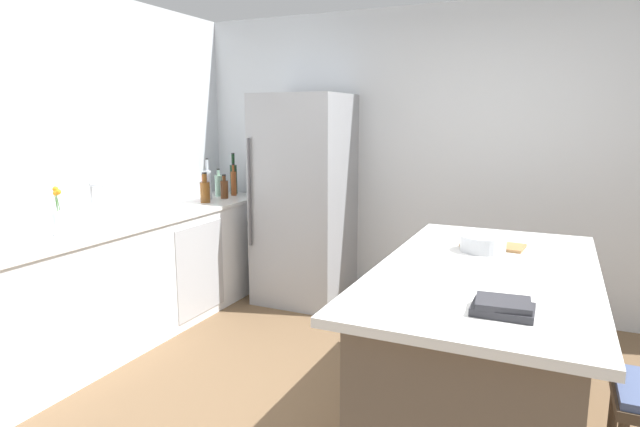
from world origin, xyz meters
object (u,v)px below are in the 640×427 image
(mixing_bowl, at_px, (483,244))
(syrup_bottle, at_px, (224,189))
(cutting_board, at_px, (493,245))
(flower_vase, at_px, (59,220))
(kitchen_island, at_px, (482,353))
(refrigerator, at_px, (304,200))
(wine_bottle, at_px, (234,178))
(vinegar_bottle, at_px, (234,183))
(cookbook_stack, at_px, (503,307))
(gin_bottle, at_px, (219,185))
(hot_sauce_bottle, at_px, (203,190))
(whiskey_bottle, at_px, (205,191))
(sink_faucet, at_px, (94,203))
(soda_bottle, at_px, (208,184))

(mixing_bowl, bearing_deg, syrup_bottle, 156.17)
(syrup_bottle, relative_size, cutting_board, 0.63)
(flower_vase, bearing_deg, kitchen_island, 7.45)
(refrigerator, distance_m, wine_bottle, 0.88)
(vinegar_bottle, bearing_deg, wine_bottle, 123.00)
(syrup_bottle, bearing_deg, cookbook_stack, -37.39)
(vinegar_bottle, bearing_deg, gin_bottle, -139.96)
(hot_sauce_bottle, bearing_deg, wine_bottle, 87.74)
(syrup_bottle, height_order, whiskey_bottle, whiskey_bottle)
(mixing_bowl, xyz_separation_m, cutting_board, (0.04, 0.13, -0.04))
(whiskey_bottle, relative_size, mixing_bowl, 1.08)
(wine_bottle, relative_size, cutting_board, 1.13)
(cutting_board, bearing_deg, hot_sauce_bottle, 163.39)
(cutting_board, bearing_deg, cookbook_stack, -81.68)
(kitchen_island, bearing_deg, syrup_bottle, 150.84)
(wine_bottle, relative_size, mixing_bowl, 1.63)
(sink_faucet, relative_size, vinegar_bottle, 0.97)
(soda_bottle, xyz_separation_m, cookbook_stack, (2.80, -1.96, -0.11))
(wine_bottle, relative_size, syrup_bottle, 1.79)
(syrup_bottle, xyz_separation_m, soda_bottle, (-0.12, -0.10, 0.05))
(soda_bottle, xyz_separation_m, mixing_bowl, (2.60, -1.00, -0.09))
(whiskey_bottle, bearing_deg, kitchen_island, -24.13)
(vinegar_bottle, bearing_deg, mixing_bowl, -27.29)
(sink_faucet, xyz_separation_m, syrup_bottle, (0.13, 1.41, -0.07))
(wine_bottle, relative_size, vinegar_bottle, 1.31)
(soda_bottle, height_order, hot_sauce_bottle, soda_bottle)
(gin_bottle, bearing_deg, refrigerator, 1.83)
(syrup_bottle, relative_size, mixing_bowl, 0.91)
(gin_bottle, distance_m, mixing_bowl, 2.89)
(sink_faucet, xyz_separation_m, whiskey_bottle, (0.11, 1.13, -0.05))
(hot_sauce_bottle, height_order, cutting_board, hot_sauce_bottle)
(wine_bottle, distance_m, whiskey_bottle, 0.57)
(sink_faucet, xyz_separation_m, cookbook_stack, (2.81, -0.64, -0.12))
(wine_bottle, bearing_deg, flower_vase, -89.00)
(vinegar_bottle, bearing_deg, flower_vase, -90.63)
(cookbook_stack, bearing_deg, gin_bottle, 142.58)
(cutting_board, bearing_deg, vinegar_bottle, 155.51)
(flower_vase, bearing_deg, hot_sauce_bottle, 91.96)
(wine_bottle, distance_m, soda_bottle, 0.39)
(whiskey_bottle, bearing_deg, wine_bottle, 96.97)
(wine_bottle, height_order, vinegar_bottle, wine_bottle)
(flower_vase, relative_size, soda_bottle, 0.84)
(sink_faucet, distance_m, flower_vase, 0.37)
(cookbook_stack, bearing_deg, soda_bottle, 145.07)
(whiskey_bottle, bearing_deg, mixing_bowl, -18.24)
(flower_vase, height_order, hot_sauce_bottle, flower_vase)
(vinegar_bottle, bearing_deg, soda_bottle, -106.47)
(flower_vase, distance_m, whiskey_bottle, 1.49)
(wine_bottle, distance_m, syrup_bottle, 0.31)
(sink_faucet, height_order, wine_bottle, wine_bottle)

